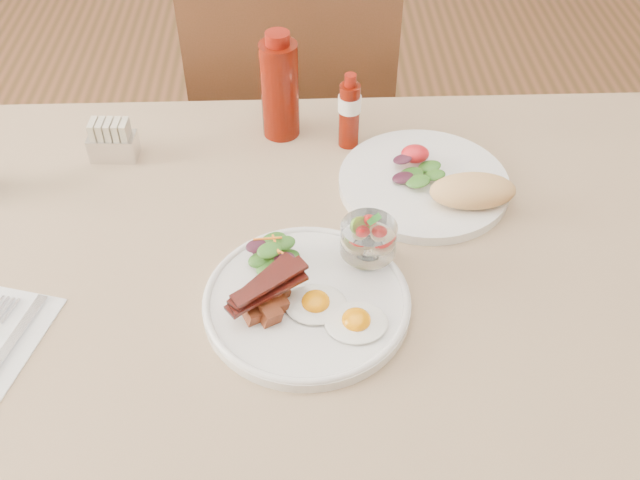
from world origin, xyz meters
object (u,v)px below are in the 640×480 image
at_px(table, 295,310).
at_px(sugar_caddy, 113,142).
at_px(main_plate, 307,302).
at_px(chair_far, 294,130).
at_px(fruit_cup, 368,239).
at_px(hot_sauce_bottle, 349,112).
at_px(second_plate, 435,184).
at_px(ketchup_bottle, 280,88).

height_order(table, sugar_caddy, sugar_caddy).
bearing_deg(main_plate, chair_far, 91.35).
height_order(fruit_cup, sugar_caddy, fruit_cup).
bearing_deg(hot_sauce_bottle, second_plate, -46.44).
height_order(chair_far, fruit_cup, chair_far).
bearing_deg(chair_far, sugar_caddy, -127.38).
xyz_separation_m(hot_sauce_bottle, sugar_caddy, (-0.40, -0.02, -0.03)).
bearing_deg(sugar_caddy, hot_sauce_bottle, 6.70).
bearing_deg(second_plate, sugar_caddy, 167.93).
bearing_deg(hot_sauce_bottle, chair_far, 104.80).
bearing_deg(chair_far, hot_sauce_bottle, -75.20).
bearing_deg(second_plate, fruit_cup, -126.45).
bearing_deg(sugar_caddy, table, -39.17).
bearing_deg(chair_far, second_plate, -65.83).
xyz_separation_m(second_plate, hot_sauce_bottle, (-0.13, 0.13, 0.05)).
bearing_deg(hot_sauce_bottle, main_plate, -102.28).
xyz_separation_m(main_plate, hot_sauce_bottle, (0.08, 0.37, 0.06)).
distance_m(ketchup_bottle, sugar_caddy, 0.29).
distance_m(fruit_cup, second_plate, 0.21).
relative_size(table, main_plate, 4.75).
relative_size(chair_far, sugar_caddy, 11.65).
distance_m(main_plate, fruit_cup, 0.12).
distance_m(fruit_cup, ketchup_bottle, 0.36).
distance_m(table, ketchup_bottle, 0.38).
relative_size(main_plate, second_plate, 1.03).
xyz_separation_m(fruit_cup, sugar_caddy, (-0.40, 0.28, -0.03)).
xyz_separation_m(table, main_plate, (0.02, -0.07, 0.10)).
distance_m(main_plate, sugar_caddy, 0.47).
bearing_deg(fruit_cup, main_plate, -142.26).
bearing_deg(table, chair_far, 90.00).
bearing_deg(ketchup_bottle, hot_sauce_bottle, -18.52).
relative_size(chair_far, hot_sauce_bottle, 6.83).
xyz_separation_m(main_plate, second_plate, (0.21, 0.23, 0.01)).
bearing_deg(ketchup_bottle, chair_far, 86.82).
bearing_deg(main_plate, sugar_caddy, 132.55).
bearing_deg(table, main_plate, -76.15).
height_order(ketchup_bottle, sugar_caddy, ketchup_bottle).
height_order(chair_far, hot_sauce_bottle, chair_far).
bearing_deg(hot_sauce_bottle, sugar_caddy, -176.67).
relative_size(hot_sauce_bottle, sugar_caddy, 1.70).
distance_m(main_plate, second_plate, 0.31).
distance_m(chair_far, ketchup_bottle, 0.46).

